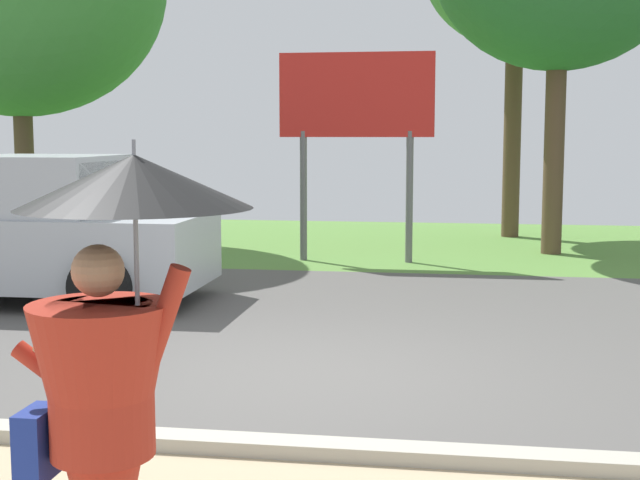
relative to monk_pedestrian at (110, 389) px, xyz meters
name	(u,v)px	position (x,y,z in m)	size (l,w,h in m)	color
ground_plane	(354,314)	(0.20, 7.18, -1.14)	(40.00, 22.00, 0.20)	#565451
monk_pedestrian	(110,389)	(0.00, 0.00, 0.00)	(1.06, 0.97, 2.13)	#B22D1E
pickup_truck	(9,233)	(-4.32, 7.23, -0.22)	(5.20, 2.28, 1.88)	#ADB2BA
roadside_billboard	(356,110)	(-0.27, 11.43, 1.46)	(2.60, 0.12, 3.50)	slate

